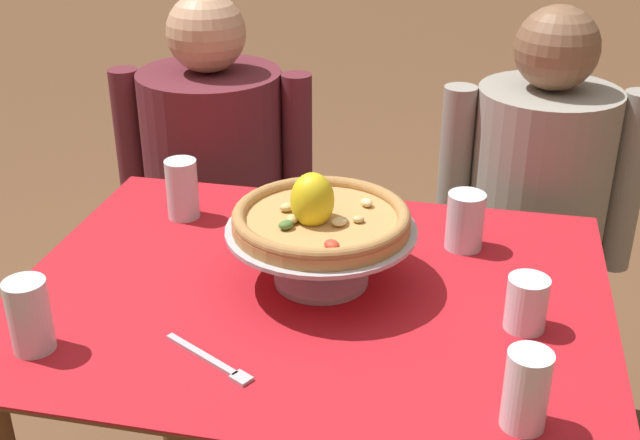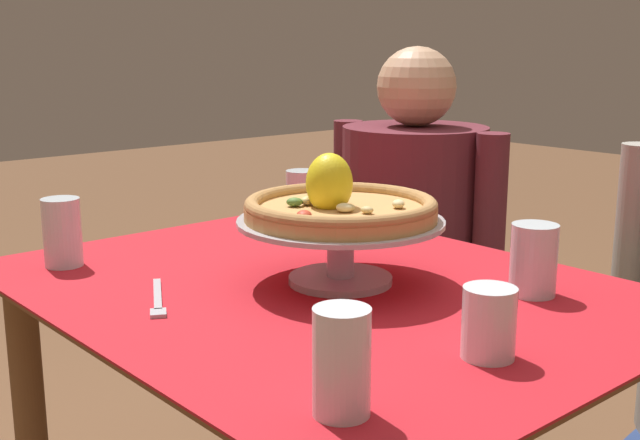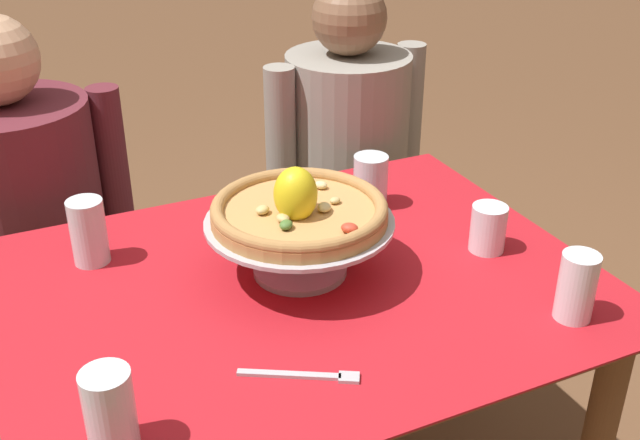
{
  "view_description": "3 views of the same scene",
  "coord_description": "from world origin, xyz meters",
  "views": [
    {
      "loc": [
        0.29,
        -1.24,
        1.54
      ],
      "look_at": [
        0.0,
        0.08,
        0.87
      ],
      "focal_mm": 45.6,
      "sensor_mm": 36.0,
      "label": 1
    },
    {
      "loc": [
        0.98,
        -0.85,
        1.16
      ],
      "look_at": [
        0.0,
        -0.0,
        0.88
      ],
      "focal_mm": 45.18,
      "sensor_mm": 36.0,
      "label": 2
    },
    {
      "loc": [
        -0.47,
        -1.1,
        1.52
      ],
      "look_at": [
        0.06,
        0.06,
        0.85
      ],
      "focal_mm": 43.11,
      "sensor_mm": 36.0,
      "label": 3
    }
  ],
  "objects": [
    {
      "name": "water_glass_back_left",
      "position": [
        -0.33,
        0.24,
        0.82
      ],
      "size": [
        0.07,
        0.07,
        0.13
      ],
      "color": "silver",
      "rests_on": "dining_table"
    },
    {
      "name": "water_glass_front_left",
      "position": [
        -0.4,
        -0.27,
        0.82
      ],
      "size": [
        0.07,
        0.07,
        0.13
      ],
      "color": "silver",
      "rests_on": "dining_table"
    },
    {
      "name": "pizza_stand",
      "position": [
        0.01,
        0.03,
        0.84
      ],
      "size": [
        0.35,
        0.35,
        0.11
      ],
      "color": "#B7B7C1",
      "rests_on": "dining_table"
    },
    {
      "name": "pizza",
      "position": [
        0.01,
        0.03,
        0.9
      ],
      "size": [
        0.32,
        0.32,
        0.11
      ],
      "color": "tan",
      "rests_on": "pizza_stand"
    },
    {
      "name": "diner_left",
      "position": [
        -0.43,
        0.7,
        0.57
      ],
      "size": [
        0.54,
        0.42,
        1.15
      ],
      "color": "#1E3833",
      "rests_on": "ground"
    },
    {
      "name": "dinner_fork",
      "position": [
        -0.1,
        -0.25,
        0.77
      ],
      "size": [
        0.17,
        0.11,
        0.01
      ],
      "color": "#B7B7C1",
      "rests_on": "dining_table"
    },
    {
      "name": "water_glass_front_right",
      "position": [
        0.38,
        -0.3,
        0.82
      ],
      "size": [
        0.06,
        0.06,
        0.12
      ],
      "color": "white",
      "rests_on": "dining_table"
    },
    {
      "name": "diner_right",
      "position": [
        0.43,
        0.66,
        0.56
      ],
      "size": [
        0.49,
        0.37,
        1.16
      ],
      "color": "navy",
      "rests_on": "ground"
    },
    {
      "name": "water_glass_back_right",
      "position": [
        0.26,
        0.22,
        0.82
      ],
      "size": [
        0.08,
        0.08,
        0.12
      ],
      "color": "silver",
      "rests_on": "dining_table"
    },
    {
      "name": "dining_table",
      "position": [
        0.0,
        0.0,
        0.63
      ],
      "size": [
        1.08,
        0.84,
        0.76
      ],
      "color": "brown",
      "rests_on": "ground"
    },
    {
      "name": "water_glass_side_right",
      "position": [
        0.38,
        -0.04,
        0.8
      ],
      "size": [
        0.07,
        0.07,
        0.09
      ],
      "color": "white",
      "rests_on": "dining_table"
    }
  ]
}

